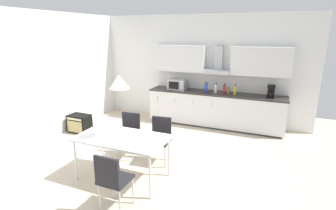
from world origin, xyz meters
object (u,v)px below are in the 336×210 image
object	(u,v)px
bottle_white	(216,88)
dining_table	(122,140)
bottle_blue	(206,88)
bottle_brown	(228,91)
chair_near_right	(112,177)
pendant_lamp	(119,82)
bottle_yellow	(235,90)
chair_far_left	(129,130)
guitar_amp	(80,123)
microwave	(177,84)
coffee_maker	(271,91)
chair_far_right	(160,135)
bottle_red	(224,89)

from	to	relation	value
bottle_white	dining_table	distance (m)	3.31
bottle_blue	bottle_brown	distance (m)	0.58
chair_near_right	pendant_lamp	xyz separation A→B (m)	(-0.34, 0.80, 1.15)
bottle_white	pendant_lamp	distance (m)	3.36
bottle_yellow	chair_far_left	world-z (taller)	bottle_yellow
bottle_blue	bottle_brown	bearing A→B (deg)	0.44
guitar_amp	chair_far_left	bearing A→B (deg)	-18.84
bottle_brown	chair_near_right	world-z (taller)	bottle_brown
bottle_brown	dining_table	distance (m)	3.37
microwave	bottle_brown	bearing A→B (deg)	-0.96
coffee_maker	chair_far_right	size ratio (longest dim) A/B	0.34
bottle_brown	chair_near_right	xyz separation A→B (m)	(-0.83, -3.96, -0.45)
bottle_yellow	chair_near_right	world-z (taller)	bottle_yellow
chair_near_right	pendant_lamp	bearing A→B (deg)	112.80
coffee_maker	pendant_lamp	size ratio (longest dim) A/B	0.94
chair_far_left	guitar_amp	size ratio (longest dim) A/B	1.67
dining_table	chair_near_right	xyz separation A→B (m)	(0.34, -0.80, -0.18)
pendant_lamp	guitar_amp	bearing A→B (deg)	146.67
dining_table	chair_far_right	distance (m)	0.89
bottle_red	chair_near_right	size ratio (longest dim) A/B	0.28
bottle_blue	bottle_white	distance (m)	0.25
chair_near_right	chair_far_left	bearing A→B (deg)	113.08
bottle_blue	bottle_white	bearing A→B (deg)	8.84
dining_table	bottle_white	bearing A→B (deg)	75.21
bottle_red	chair_far_right	world-z (taller)	bottle_red
chair_far_left	guitar_amp	xyz separation A→B (m)	(-1.82, 0.62, -0.31)
microwave	pendant_lamp	world-z (taller)	pendant_lamp
bottle_yellow	guitar_amp	xyz separation A→B (m)	(-3.50, -1.71, -0.80)
dining_table	chair_far_right	size ratio (longest dim) A/B	1.73
bottle_white	bottle_blue	bearing A→B (deg)	-171.16
bottle_yellow	pendant_lamp	xyz separation A→B (m)	(-1.34, -3.13, 0.66)
bottle_red	dining_table	size ratio (longest dim) A/B	0.16
bottle_white	guitar_amp	world-z (taller)	bottle_white
chair_far_right	chair_near_right	world-z (taller)	same
chair_far_right	guitar_amp	xyz separation A→B (m)	(-2.50, 0.62, -0.31)
bottle_yellow	guitar_amp	world-z (taller)	bottle_yellow
coffee_maker	chair_far_left	distance (m)	3.52
coffee_maker	bottle_yellow	world-z (taller)	coffee_maker
dining_table	chair_far_left	distance (m)	0.89
bottle_yellow	chair_near_right	bearing A→B (deg)	-104.26
chair_far_left	dining_table	bearing A→B (deg)	-66.65
bottle_blue	chair_far_left	size ratio (longest dim) A/B	0.33
chair_far_right	guitar_amp	size ratio (longest dim) A/B	1.67
chair_near_right	pendant_lamp	size ratio (longest dim) A/B	2.72
bottle_red	chair_far_left	bearing A→B (deg)	-120.03
bottle_red	pendant_lamp	world-z (taller)	pendant_lamp
chair_far_right	guitar_amp	world-z (taller)	chair_far_right
coffee_maker	bottle_yellow	bearing A→B (deg)	-175.11
bottle_yellow	pendant_lamp	world-z (taller)	pendant_lamp
chair_far_left	chair_far_right	bearing A→B (deg)	-0.01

